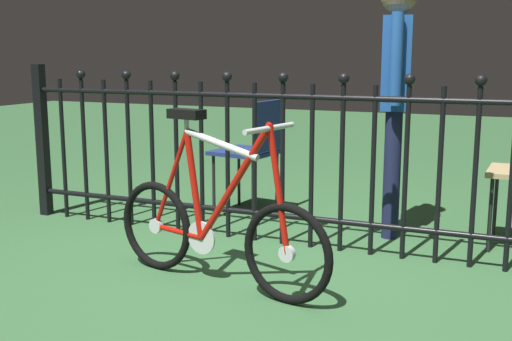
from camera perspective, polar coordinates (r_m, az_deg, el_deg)
name	(u,v)px	position (r m, az deg, el deg)	size (l,w,h in m)	color
ground_plane	(252,275)	(3.51, -0.34, -9.44)	(20.00, 20.00, 0.00)	#346238
iron_fence	(279,155)	(3.95, 2.09, 1.41)	(4.01, 0.07, 1.12)	black
bicycle	(216,226)	(3.28, -3.63, -5.01)	(1.35, 0.43, 0.92)	black
chair_navy	(255,144)	(4.70, -0.09, 2.37)	(0.50, 0.49, 0.86)	black
person_visitor	(396,84)	(4.21, 12.52, 7.61)	(0.23, 0.47, 1.67)	#191E3F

